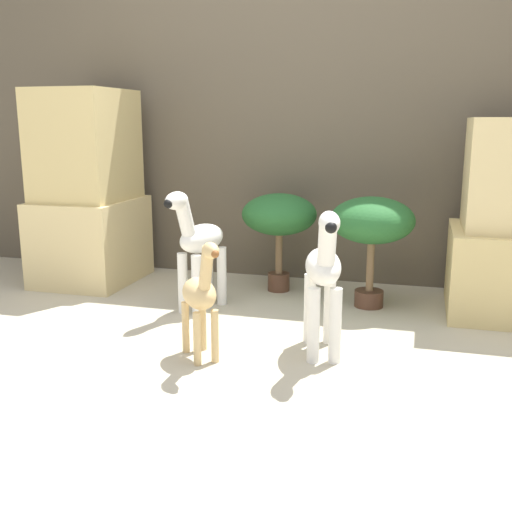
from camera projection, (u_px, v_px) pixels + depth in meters
name	position (u px, v px, depth m)	size (l,w,h in m)	color
ground_plane	(210.00, 374.00, 2.45)	(14.00, 14.00, 0.00)	#B2A88E
wall_back	(297.00, 107.00, 3.77)	(6.40, 0.08, 2.20)	brown
rock_pillar_left	(88.00, 193.00, 3.77)	(0.56, 0.65, 1.20)	#DBC184
rock_pillar_right	(507.00, 229.00, 3.14)	(0.56, 0.65, 1.03)	#D1B775
zebra_right	(324.00, 275.00, 2.58)	(0.23, 0.47, 0.67)	white
zebra_left	(199.00, 245.00, 3.21)	(0.24, 0.47, 0.67)	white
giraffe_figurine	(201.00, 295.00, 2.55)	(0.28, 0.32, 0.54)	tan
potted_palm_front	(279.00, 217.00, 3.57)	(0.45, 0.45, 0.59)	#513323
potted_palm_back	(372.00, 224.00, 3.25)	(0.46, 0.46, 0.61)	#513323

